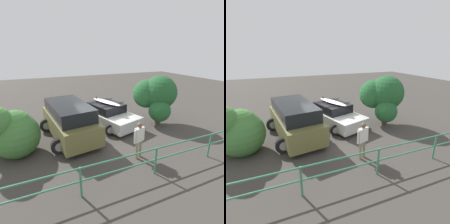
# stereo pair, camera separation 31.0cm
# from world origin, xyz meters

# --- Properties ---
(ground_plane) EXTENTS (44.00, 44.00, 0.02)m
(ground_plane) POSITION_xyz_m (0.00, 0.00, -0.01)
(ground_plane) COLOR #423D38
(ground_plane) RESTS_ON ground
(sedan_car) EXTENTS (3.07, 4.43, 1.55)m
(sedan_car) POSITION_xyz_m (-0.56, -0.24, 0.61)
(sedan_car) COLOR silver
(sedan_car) RESTS_ON ground
(suv_car) EXTENTS (2.85, 4.59, 1.81)m
(suv_car) POSITION_xyz_m (1.86, 0.60, 0.93)
(suv_car) COLOR brown
(suv_car) RESTS_ON ground
(person_bystander) EXTENTS (0.59, 0.31, 1.58)m
(person_bystander) POSITION_xyz_m (-0.36, 3.61, 0.95)
(person_bystander) COLOR gray
(person_bystander) RESTS_ON ground
(railing_fence) EXTENTS (10.88, 0.10, 1.07)m
(railing_fence) POSITION_xyz_m (-0.38, 4.72, 0.73)
(railing_fence) COLOR #387F5B
(railing_fence) RESTS_ON ground
(bush_near_left) EXTENTS (2.45, 2.51, 2.89)m
(bush_near_left) POSITION_xyz_m (-3.24, 0.72, 1.69)
(bush_near_left) COLOR #4C3828
(bush_near_left) RESTS_ON ground
(bush_near_right) EXTENTS (2.54, 2.22, 2.37)m
(bush_near_right) POSITION_xyz_m (4.41, 1.25, 1.06)
(bush_near_right) COLOR #4C3828
(bush_near_right) RESTS_ON ground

